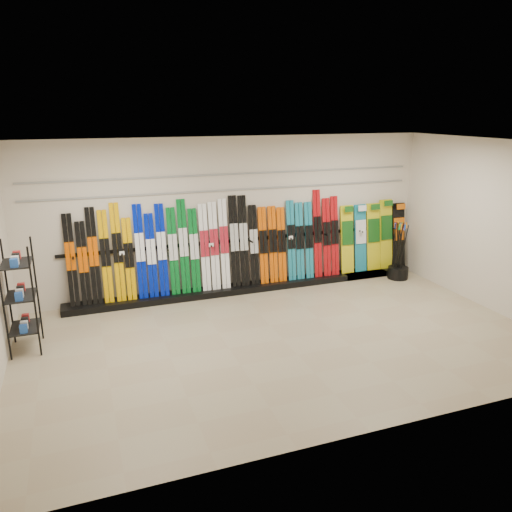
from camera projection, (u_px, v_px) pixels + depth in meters
name	position (u px, v px, depth m)	size (l,w,h in m)	color
floor	(283.00, 339.00, 7.84)	(8.00, 8.00, 0.00)	tan
back_wall	(234.00, 215.00, 9.67)	(8.00, 8.00, 0.00)	beige
right_wall	(495.00, 227.00, 8.72)	(5.00, 5.00, 0.00)	beige
ceiling	(286.00, 145.00, 6.99)	(8.00, 8.00, 0.00)	silver
ski_rack_base	(249.00, 287.00, 9.95)	(8.00, 0.40, 0.12)	black
skis	(214.00, 247.00, 9.54)	(5.36, 0.28, 1.79)	black
snowboards	(374.00, 237.00, 10.74)	(1.58, 0.23, 1.49)	gold
accessory_rack	(21.00, 297.00, 7.30)	(0.40, 0.60, 1.66)	black
pole_bin	(398.00, 273.00, 10.64)	(0.43, 0.43, 0.25)	black
ski_poles	(399.00, 250.00, 10.53)	(0.36, 0.39, 1.18)	black
slatwall_rail_0	(234.00, 190.00, 9.51)	(7.60, 0.02, 0.03)	gray
slatwall_rail_1	(234.00, 174.00, 9.42)	(7.60, 0.02, 0.03)	gray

